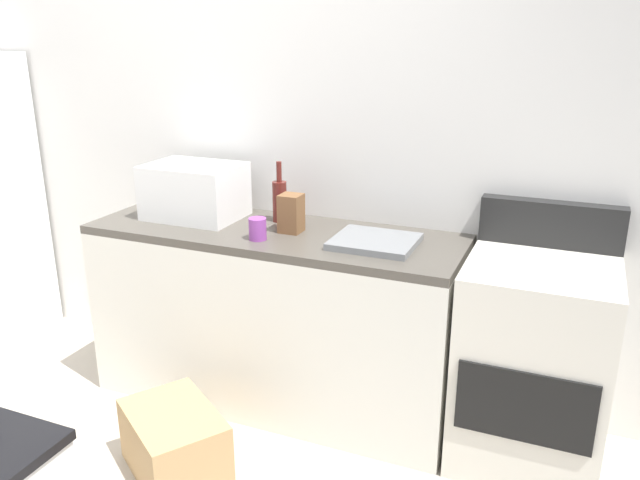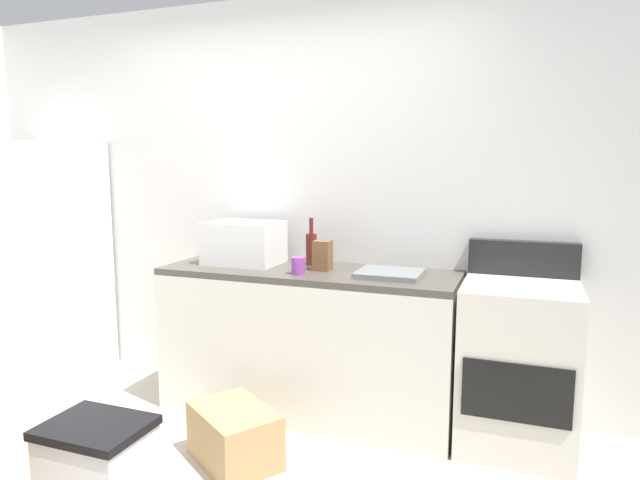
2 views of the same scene
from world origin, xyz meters
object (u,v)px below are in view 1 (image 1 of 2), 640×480
wine_bottle (280,200)px  coffee_mug (258,229)px  stove_oven (533,360)px  microwave (195,191)px  knife_block (291,213)px  cardboard_box_medium (174,442)px

wine_bottle → coffee_mug: bearing=-83.2°
stove_oven → microwave: size_ratio=2.39×
coffee_mug → knife_block: size_ratio=0.56×
knife_block → microwave: bearing=175.9°
cardboard_box_medium → wine_bottle: bearing=83.2°
stove_oven → cardboard_box_medium: size_ratio=2.34×
wine_bottle → coffee_mug: 0.31m
stove_oven → wine_bottle: size_ratio=3.67×
stove_oven → wine_bottle: wine_bottle is taller
wine_bottle → coffee_mug: wine_bottle is taller
microwave → knife_block: bearing=-4.1°
stove_oven → coffee_mug: size_ratio=11.00×
microwave → knife_block: microwave is taller
wine_bottle → knife_block: size_ratio=1.67×
wine_bottle → coffee_mug: size_ratio=3.00×
knife_block → stove_oven: bearing=-0.2°
coffee_mug → knife_block: 0.19m
wine_bottle → cardboard_box_medium: bearing=-96.8°
coffee_mug → cardboard_box_medium: size_ratio=0.21×
microwave → coffee_mug: microwave is taller
cardboard_box_medium → microwave: bearing=113.6°
wine_bottle → stove_oven: bearing=-6.3°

